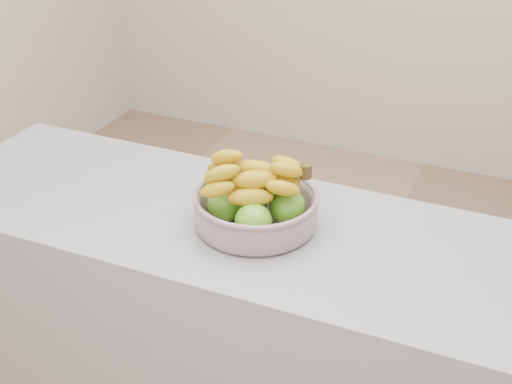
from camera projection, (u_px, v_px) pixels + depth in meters
counter at (269, 359)px, 2.08m from camera, size 2.00×0.60×0.90m
fruit_bowl at (256, 205)px, 1.84m from camera, size 0.33×0.33×0.18m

